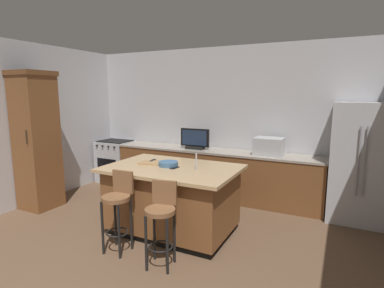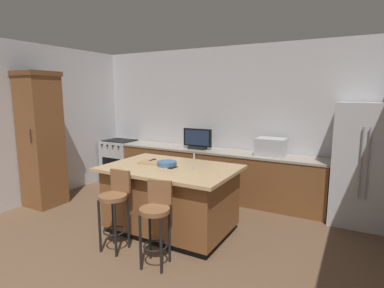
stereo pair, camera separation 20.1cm
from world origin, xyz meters
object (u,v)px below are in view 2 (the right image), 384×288
(cell_phone, at_px, (173,168))
(tv_remote, at_px, (152,160))
(cutting_board, at_px, (151,162))
(refrigerator, at_px, (363,164))
(range_oven, at_px, (121,160))
(bar_stool_right, at_px, (156,216))
(tv_monitor, at_px, (197,140))
(cabinet_tower, at_px, (41,138))
(microwave, at_px, (271,147))
(bar_stool_left, at_px, (115,203))
(kitchen_island, at_px, (171,198))
(fruit_bowl, at_px, (167,164))

(cell_phone, height_order, tv_remote, tv_remote)
(cutting_board, bearing_deg, tv_remote, 117.24)
(refrigerator, xyz_separation_m, range_oven, (-4.73, 0.05, -0.45))
(bar_stool_right, bearing_deg, tv_monitor, 95.76)
(tv_remote, bearing_deg, cabinet_tower, 178.47)
(tv_monitor, bearing_deg, cutting_board, -88.33)
(cell_phone, bearing_deg, microwave, 66.42)
(range_oven, height_order, bar_stool_left, bar_stool_left)
(kitchen_island, distance_m, microwave, 1.98)
(cutting_board, bearing_deg, kitchen_island, -8.50)
(microwave, distance_m, bar_stool_right, 2.58)
(bar_stool_right, bearing_deg, fruit_bowl, 104.03)
(kitchen_island, bearing_deg, refrigerator, 34.16)
(kitchen_island, height_order, microwave, microwave)
(refrigerator, height_order, fruit_bowl, refrigerator)
(microwave, height_order, cell_phone, microwave)
(kitchen_island, distance_m, cell_phone, 0.47)
(microwave, relative_size, bar_stool_right, 0.50)
(microwave, bearing_deg, refrigerator, -2.07)
(tv_monitor, bearing_deg, bar_stool_left, -87.66)
(microwave, bearing_deg, cell_phone, -118.14)
(refrigerator, bearing_deg, tv_remote, -152.87)
(tv_monitor, relative_size, bar_stool_left, 0.58)
(cutting_board, bearing_deg, cabinet_tower, -173.80)
(tv_monitor, bearing_deg, cabinet_tower, -139.83)
(kitchen_island, bearing_deg, bar_stool_right, -68.09)
(cabinet_tower, bearing_deg, fruit_bowl, 4.57)
(fruit_bowl, bearing_deg, range_oven, 145.00)
(bar_stool_left, relative_size, cutting_board, 3.00)
(cabinet_tower, relative_size, bar_stool_left, 2.31)
(microwave, height_order, tv_remote, microwave)
(fruit_bowl, xyz_separation_m, tv_remote, (-0.36, 0.15, -0.02))
(tv_monitor, xyz_separation_m, bar_stool_left, (0.10, -2.36, -0.47))
(kitchen_island, height_order, tv_monitor, tv_monitor)
(range_oven, distance_m, cabinet_tower, 1.96)
(kitchen_island, xyz_separation_m, cutting_board, (-0.37, 0.06, 0.47))
(tv_remote, distance_m, cutting_board, 0.13)
(cell_phone, relative_size, cutting_board, 0.45)
(kitchen_island, xyz_separation_m, refrigerator, (2.34, 1.59, 0.43))
(bar_stool_left, relative_size, fruit_bowl, 3.66)
(kitchen_island, distance_m, tv_monitor, 1.75)
(microwave, relative_size, cutting_board, 1.45)
(bar_stool_right, bearing_deg, cell_phone, 97.36)
(fruit_bowl, distance_m, tv_remote, 0.39)
(kitchen_island, bearing_deg, range_oven, 145.50)
(refrigerator, bearing_deg, kitchen_island, -145.84)
(bar_stool_left, bearing_deg, tv_remote, 94.45)
(fruit_bowl, height_order, cutting_board, fruit_bowl)
(bar_stool_left, xyz_separation_m, bar_stool_right, (0.65, -0.05, -0.02))
(fruit_bowl, bearing_deg, microwave, 57.43)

